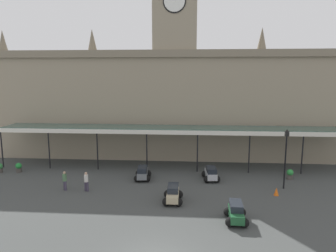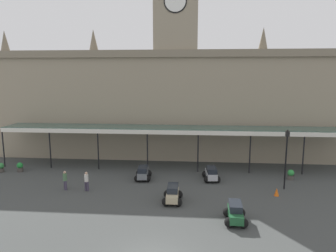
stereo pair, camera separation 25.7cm
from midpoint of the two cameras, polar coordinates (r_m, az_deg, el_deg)
station_building at (r=36.85m, az=1.13°, el=5.21°), size 43.44×5.60×21.47m
entrance_canopy at (r=32.31m, az=0.65°, el=-0.53°), size 36.15×3.26×4.33m
car_silver_estate at (r=29.52m, az=7.63°, el=-8.77°), size 1.67×2.32×1.27m
car_beige_estate at (r=24.53m, az=0.60°, el=-12.52°), size 1.55×2.26×1.27m
car_grey_estate at (r=29.55m, az=-4.93°, el=-8.70°), size 1.65×2.31×1.27m
car_green_estate at (r=21.98m, az=12.04°, el=-15.43°), size 1.60×2.28×1.27m
pedestrian_beside_cars at (r=28.14m, az=-18.71°, el=-9.38°), size 0.34×0.34×1.67m
pedestrian_near_entrance at (r=27.42m, az=-15.06°, el=-9.69°), size 0.38×0.34×1.67m
victorian_lamppost at (r=28.18m, az=20.59°, el=-4.58°), size 0.30×0.30×5.20m
traffic_cone at (r=27.24m, az=19.04°, el=-11.31°), size 0.40×0.40×0.66m
planter_near_kerb at (r=35.03m, az=-25.95°, el=-6.87°), size 0.60×0.60×0.96m
planter_forecourt_centre at (r=35.74m, az=-28.74°, el=-6.77°), size 0.60×0.60×0.96m
planter_by_canopy at (r=31.62m, az=21.29°, el=-8.25°), size 0.60×0.60×0.96m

